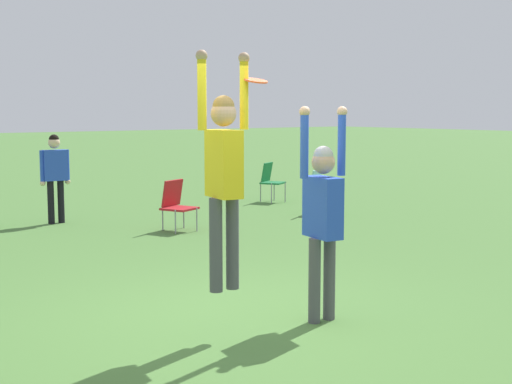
# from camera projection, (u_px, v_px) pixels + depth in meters

# --- Properties ---
(ground_plane) EXTENTS (120.00, 120.00, 0.00)m
(ground_plane) POSITION_uv_depth(u_px,v_px,m) (236.00, 320.00, 7.14)
(ground_plane) COLOR #4C7A38
(person_jumping) EXTENTS (0.56, 0.44, 2.17)m
(person_jumping) POSITION_uv_depth(u_px,v_px,m) (224.00, 165.00, 6.44)
(person_jumping) COLOR #4C4C51
(person_jumping) RESTS_ON ground_plane
(person_defending) EXTENTS (0.60, 0.47, 2.13)m
(person_defending) POSITION_uv_depth(u_px,v_px,m) (323.00, 209.00, 6.99)
(person_defending) COLOR #4C4C51
(person_defending) RESTS_ON ground_plane
(frisbee) EXTENTS (0.22, 0.22, 0.06)m
(frisbee) POSITION_uv_depth(u_px,v_px,m) (256.00, 81.00, 6.48)
(frisbee) COLOR #E04C23
(camping_chair_0) EXTENTS (0.66, 0.72, 0.88)m
(camping_chair_0) POSITION_uv_depth(u_px,v_px,m) (176.00, 202.00, 12.45)
(camping_chair_0) COLOR gray
(camping_chair_0) RESTS_ON ground_plane
(camping_chair_1) EXTENTS (0.64, 0.70, 0.90)m
(camping_chair_1) POSITION_uv_depth(u_px,v_px,m) (270.00, 178.00, 16.32)
(camping_chair_1) COLOR gray
(camping_chair_1) RESTS_ON ground_plane
(camping_chair_3) EXTENTS (0.71, 0.78, 0.89)m
(camping_chair_3) POSITION_uv_depth(u_px,v_px,m) (320.00, 190.00, 14.38)
(camping_chair_3) COLOR gray
(camping_chair_3) RESTS_ON ground_plane
(person_spectator_near) EXTENTS (0.58, 0.25, 1.65)m
(person_spectator_near) POSITION_uv_depth(u_px,v_px,m) (55.00, 170.00, 13.14)
(person_spectator_near) COLOR black
(person_spectator_near) RESTS_ON ground_plane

